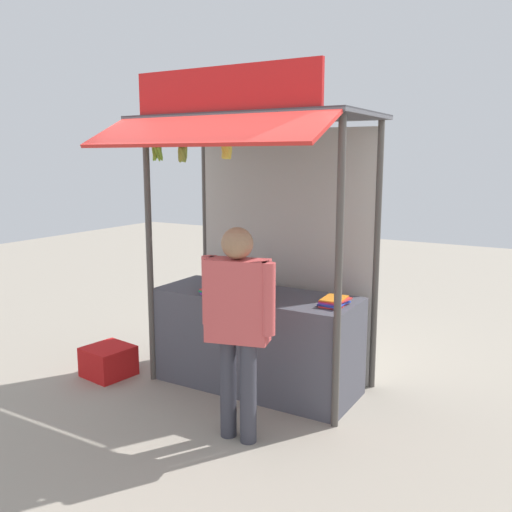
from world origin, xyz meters
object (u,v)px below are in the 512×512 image
water_bottle_rear_center (215,268)px  magazine_stack_right (252,295)px  water_bottle_far_right (206,270)px  banana_bunch_inner_left (227,150)px  banana_bunch_rightmost (157,152)px  magazine_stack_mid_left (334,302)px  vendor_person (238,315)px  banana_bunch_leftmost (183,154)px  magazine_stack_back_left (216,291)px  plastic_crate (108,361)px  water_bottle_center (245,275)px

water_bottle_rear_center → magazine_stack_right: size_ratio=0.80×
water_bottle_far_right → banana_bunch_inner_left: 1.55m
water_bottle_far_right → banana_bunch_rightmost: 1.36m
magazine_stack_right → magazine_stack_mid_left: bearing=15.7°
banana_bunch_inner_left → magazine_stack_right: bearing=67.3°
vendor_person → banana_bunch_leftmost: bearing=136.2°
banana_bunch_leftmost → banana_bunch_rightmost: bearing=-179.7°
water_bottle_rear_center → magazine_stack_right: 0.94m
banana_bunch_leftmost → banana_bunch_rightmost: same height
banana_bunch_leftmost → banana_bunch_rightmost: (-0.28, -0.00, 0.02)m
water_bottle_rear_center → banana_bunch_leftmost: size_ratio=0.91×
magazine_stack_back_left → plastic_crate: size_ratio=0.62×
magazine_stack_back_left → vendor_person: vendor_person is taller
magazine_stack_back_left → plastic_crate: 1.38m
banana_bunch_rightmost → water_bottle_far_right: bearing=88.4°
water_bottle_center → banana_bunch_rightmost: size_ratio=1.14×
magazine_stack_back_left → water_bottle_far_right: bearing=134.7°
banana_bunch_rightmost → vendor_person: size_ratio=0.16×
banana_bunch_rightmost → magazine_stack_right: bearing=15.6°
magazine_stack_mid_left → banana_bunch_inner_left: 1.56m
water_bottle_rear_center → plastic_crate: (-0.73, -0.83, -0.88)m
water_bottle_rear_center → plastic_crate: 1.41m
magazine_stack_back_left → magazine_stack_mid_left: bearing=8.0°
banana_bunch_inner_left → banana_bunch_rightmost: bearing=-180.0°
banana_bunch_leftmost → vendor_person: bearing=-29.1°
magazine_stack_back_left → banana_bunch_leftmost: bearing=-118.0°
magazine_stack_back_left → vendor_person: 1.03m
banana_bunch_inner_left → banana_bunch_leftmost: (-0.45, 0.00, -0.03)m
water_bottle_center → magazine_stack_right: (0.24, -0.28, -0.10)m
banana_bunch_rightmost → vendor_person: (1.13, -0.47, -1.20)m
magazine_stack_right → magazine_stack_back_left: size_ratio=1.18×
plastic_crate → vendor_person: bearing=-13.0°
water_bottle_center → banana_bunch_inner_left: size_ratio=1.23×
water_bottle_far_right → magazine_stack_back_left: (0.40, -0.41, -0.08)m
banana_bunch_inner_left → plastic_crate: 2.49m
magazine_stack_mid_left → banana_bunch_rightmost: bearing=-164.4°
magazine_stack_back_left → banana_bunch_inner_left: banana_bunch_inner_left is taller
water_bottle_center → magazine_stack_back_left: water_bottle_center is taller
magazine_stack_back_left → banana_bunch_inner_left: size_ratio=1.06×
magazine_stack_back_left → banana_bunch_leftmost: size_ratio=0.96×
water_bottle_far_right → magazine_stack_right: (0.81, -0.45, -0.06)m
magazine_stack_right → magazine_stack_back_left: bearing=174.3°
water_bottle_rear_center → banana_bunch_rightmost: bearing=-94.7°
magazine_stack_right → plastic_crate: bearing=-169.0°
magazine_stack_back_left → magazine_stack_mid_left: magazine_stack_mid_left is taller
water_bottle_center → magazine_stack_mid_left: (0.95, -0.09, -0.11)m
water_bottle_far_right → banana_bunch_leftmost: size_ratio=0.82×
magazine_stack_back_left → plastic_crate: magazine_stack_back_left is taller
magazine_stack_mid_left → banana_bunch_rightmost: size_ratio=1.09×
magazine_stack_right → magazine_stack_mid_left: 0.73m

